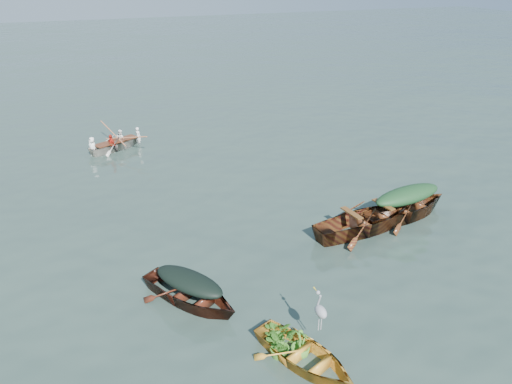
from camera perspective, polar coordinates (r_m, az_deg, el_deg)
ground at (r=14.61m, az=2.75°, el=-7.08°), size 140.00×140.00×0.00m
yellow_dinghy at (r=11.17m, az=5.47°, el=-18.95°), size 2.48×3.40×0.84m
dark_covered_boat at (r=12.82m, az=-7.50°, el=-12.41°), size 3.18×3.87×0.93m
green_tarp_boat at (r=17.25m, az=16.60°, el=-2.87°), size 5.02×2.27×1.16m
open_wooden_boat at (r=16.15m, az=12.40°, el=-4.37°), size 5.30×2.18×1.25m
rowed_boat at (r=23.53m, az=-15.59°, el=4.71°), size 3.77×2.64×0.84m
dark_tarp_cover at (r=12.43m, az=-7.67°, el=-9.96°), size 1.75×2.13×0.40m
green_tarp_cover at (r=16.90m, az=16.94°, el=-0.34°), size 2.76×1.25×0.52m
thwart_benches at (r=15.85m, az=12.61°, el=-2.32°), size 2.67×1.25×0.04m
heron at (r=10.95m, az=7.36°, el=-14.02°), size 0.42×0.48×0.92m
dinghy_weeds at (r=10.97m, az=3.45°, el=-14.81°), size 1.00×1.10×0.60m
rowers at (r=23.28m, az=-15.82°, el=6.56°), size 2.74×2.05×0.76m
oars at (r=23.38m, az=-15.72°, el=5.75°), size 1.71×2.59×0.06m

